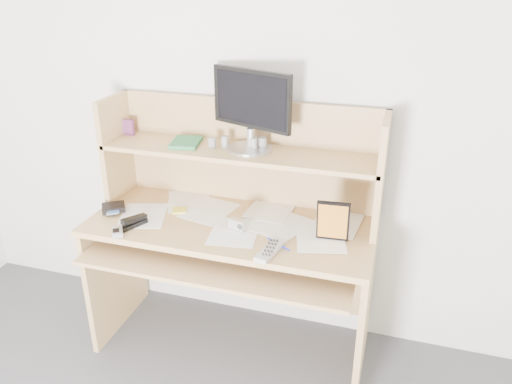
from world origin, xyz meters
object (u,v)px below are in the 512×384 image
(keyboard, at_px, (258,249))
(tv_remote, at_px, (270,250))
(monitor, at_px, (251,108))
(desk, at_px, (236,226))
(game_case, at_px, (333,221))

(keyboard, distance_m, tv_remote, 0.21)
(tv_remote, xyz_separation_m, monitor, (-0.21, 0.40, 0.52))
(desk, bearing_deg, tv_remote, -48.36)
(game_case, bearing_deg, monitor, 149.46)
(keyboard, bearing_deg, game_case, -2.47)
(desk, xyz_separation_m, keyboard, (0.16, -0.14, -0.03))
(tv_remote, xyz_separation_m, game_case, (0.24, 0.18, 0.09))
(game_case, xyz_separation_m, monitor, (-0.45, 0.22, 0.43))
(game_case, height_order, monitor, monitor)
(desk, relative_size, keyboard, 3.03)
(tv_remote, bearing_deg, keyboard, 134.18)
(keyboard, xyz_separation_m, tv_remote, (0.10, -0.15, 0.10))
(desk, relative_size, monitor, 3.27)
(desk, xyz_separation_m, game_case, (0.50, -0.12, 0.16))
(keyboard, relative_size, game_case, 2.24)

